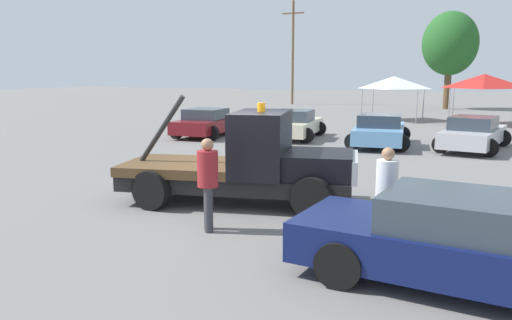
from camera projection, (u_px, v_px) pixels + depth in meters
name	position (u px, v px, depth m)	size (l,w,h in m)	color
ground_plane	(237.00, 202.00, 11.72)	(160.00, 160.00, 0.00)	slate
tow_truck	(250.00, 165.00, 11.50)	(5.71, 3.16, 2.51)	black
foreground_car	(483.00, 245.00, 6.87)	(5.45, 2.31, 1.34)	#0F194C
person_near_truck	(387.00, 188.00, 8.81)	(0.38, 0.38, 1.72)	#475B84
person_at_hood	(208.00, 178.00, 9.46)	(0.40, 0.40, 1.79)	#38383D
parked_car_maroon	(207.00, 123.00, 24.06)	(2.74, 4.56, 1.34)	maroon
parked_car_cream	(295.00, 125.00, 23.17)	(2.70, 4.50, 1.34)	beige
parked_car_skyblue	(379.00, 131.00, 20.77)	(2.90, 4.76, 1.34)	#669ED1
parked_car_silver	(473.00, 133.00, 19.74)	(2.84, 5.06, 1.34)	#B7B7BC
canopy_tent_white	(394.00, 83.00, 32.05)	(3.42, 3.42, 2.82)	#9E9EA3
canopy_tent_red	(484.00, 81.00, 29.24)	(3.53, 3.53, 2.98)	#9E9EA3
tree_center	(450.00, 44.00, 41.75)	(4.55, 4.55, 8.12)	brown
traffic_cone	(285.00, 163.00, 15.46)	(0.40, 0.40, 0.55)	black
utility_pole	(293.00, 50.00, 48.49)	(2.20, 0.24, 9.91)	brown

